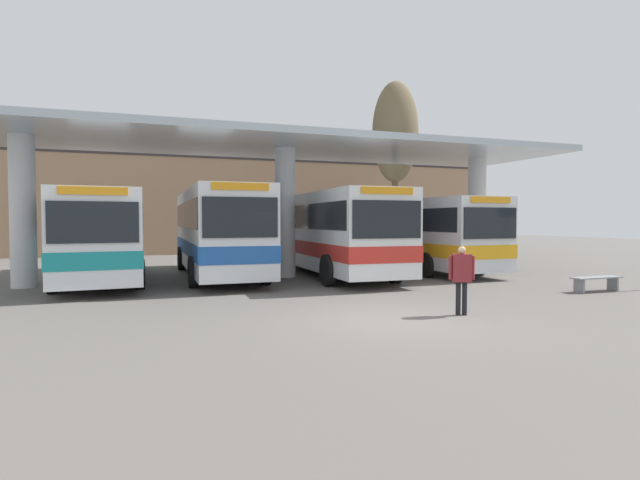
{
  "coord_description": "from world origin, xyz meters",
  "views": [
    {
      "loc": [
        -5.33,
        -9.9,
        2.22
      ],
      "look_at": [
        0.0,
        4.88,
        1.6
      ],
      "focal_mm": 28.0,
      "sensor_mm": 36.0,
      "label": 1
    }
  ],
  "objects_px": {
    "transit_bus_left_bay": "(99,233)",
    "transit_bus_right_bay": "(332,230)",
    "transit_bus_center_bay": "(217,229)",
    "transit_bus_far_right_bay": "(408,231)",
    "poplar_tree_behind_left": "(395,133)",
    "pedestrian_waiting": "(462,273)",
    "parked_car_street": "(361,238)",
    "waiting_bench_near_pillar": "(596,281)"
  },
  "relations": [
    {
      "from": "transit_bus_left_bay",
      "to": "transit_bus_right_bay",
      "type": "relative_size",
      "value": 1.1
    },
    {
      "from": "transit_bus_center_bay",
      "to": "transit_bus_far_right_bay",
      "type": "relative_size",
      "value": 0.96
    },
    {
      "from": "poplar_tree_behind_left",
      "to": "transit_bus_center_bay",
      "type": "bearing_deg",
      "value": -152.14
    },
    {
      "from": "pedestrian_waiting",
      "to": "parked_car_street",
      "type": "bearing_deg",
      "value": 95.83
    },
    {
      "from": "transit_bus_center_bay",
      "to": "waiting_bench_near_pillar",
      "type": "bearing_deg",
      "value": 141.9
    },
    {
      "from": "waiting_bench_near_pillar",
      "to": "poplar_tree_behind_left",
      "type": "relative_size",
      "value": 0.17
    },
    {
      "from": "transit_bus_right_bay",
      "to": "parked_car_street",
      "type": "height_order",
      "value": "transit_bus_right_bay"
    },
    {
      "from": "transit_bus_right_bay",
      "to": "transit_bus_far_right_bay",
      "type": "xyz_separation_m",
      "value": [
        4.32,
        1.47,
        -0.1
      ]
    },
    {
      "from": "transit_bus_right_bay",
      "to": "pedestrian_waiting",
      "type": "distance_m",
      "value": 8.97
    },
    {
      "from": "transit_bus_right_bay",
      "to": "parked_car_street",
      "type": "bearing_deg",
      "value": -118.19
    },
    {
      "from": "transit_bus_center_bay",
      "to": "pedestrian_waiting",
      "type": "xyz_separation_m",
      "value": [
        4.17,
        -10.26,
        -0.89
      ]
    },
    {
      "from": "transit_bus_far_right_bay",
      "to": "pedestrian_waiting",
      "type": "height_order",
      "value": "transit_bus_far_right_bay"
    },
    {
      "from": "transit_bus_right_bay",
      "to": "poplar_tree_behind_left",
      "type": "relative_size",
      "value": 0.99
    },
    {
      "from": "pedestrian_waiting",
      "to": "poplar_tree_behind_left",
      "type": "relative_size",
      "value": 0.16
    },
    {
      "from": "transit_bus_right_bay",
      "to": "waiting_bench_near_pillar",
      "type": "relative_size",
      "value": 5.88
    },
    {
      "from": "transit_bus_center_bay",
      "to": "transit_bus_right_bay",
      "type": "relative_size",
      "value": 1.05
    },
    {
      "from": "transit_bus_center_bay",
      "to": "transit_bus_far_right_bay",
      "type": "height_order",
      "value": "transit_bus_center_bay"
    },
    {
      "from": "parked_car_street",
      "to": "transit_bus_center_bay",
      "type": "bearing_deg",
      "value": -133.08
    },
    {
      "from": "transit_bus_right_bay",
      "to": "poplar_tree_behind_left",
      "type": "bearing_deg",
      "value": -131.4
    },
    {
      "from": "poplar_tree_behind_left",
      "to": "transit_bus_left_bay",
      "type": "bearing_deg",
      "value": -160.13
    },
    {
      "from": "waiting_bench_near_pillar",
      "to": "poplar_tree_behind_left",
      "type": "bearing_deg",
      "value": 87.38
    },
    {
      "from": "pedestrian_waiting",
      "to": "poplar_tree_behind_left",
      "type": "xyz_separation_m",
      "value": [
        6.95,
        16.15,
        6.28
      ]
    },
    {
      "from": "parked_car_street",
      "to": "transit_bus_far_right_bay",
      "type": "bearing_deg",
      "value": -97.79
    },
    {
      "from": "transit_bus_left_bay",
      "to": "parked_car_street",
      "type": "relative_size",
      "value": 2.49
    },
    {
      "from": "transit_bus_left_bay",
      "to": "waiting_bench_near_pillar",
      "type": "bearing_deg",
      "value": 146.78
    },
    {
      "from": "transit_bus_left_bay",
      "to": "transit_bus_center_bay",
      "type": "bearing_deg",
      "value": 173.39
    },
    {
      "from": "transit_bus_center_bay",
      "to": "parked_car_street",
      "type": "distance_m",
      "value": 14.7
    },
    {
      "from": "transit_bus_far_right_bay",
      "to": "pedestrian_waiting",
      "type": "relative_size",
      "value": 6.97
    },
    {
      "from": "waiting_bench_near_pillar",
      "to": "pedestrian_waiting",
      "type": "height_order",
      "value": "pedestrian_waiting"
    },
    {
      "from": "transit_bus_center_bay",
      "to": "transit_bus_far_right_bay",
      "type": "bearing_deg",
      "value": -178.35
    },
    {
      "from": "transit_bus_right_bay",
      "to": "transit_bus_center_bay",
      "type": "bearing_deg",
      "value": -15.27
    },
    {
      "from": "transit_bus_center_bay",
      "to": "transit_bus_far_right_bay",
      "type": "distance_m",
      "value": 8.71
    },
    {
      "from": "waiting_bench_near_pillar",
      "to": "transit_bus_right_bay",
      "type": "bearing_deg",
      "value": 130.56
    },
    {
      "from": "transit_bus_far_right_bay",
      "to": "poplar_tree_behind_left",
      "type": "bearing_deg",
      "value": -114.28
    },
    {
      "from": "transit_bus_center_bay",
      "to": "parked_car_street",
      "type": "bearing_deg",
      "value": -136.8
    },
    {
      "from": "transit_bus_right_bay",
      "to": "waiting_bench_near_pillar",
      "type": "xyz_separation_m",
      "value": [
        6.08,
        -7.1,
        -1.49
      ]
    },
    {
      "from": "transit_bus_left_bay",
      "to": "pedestrian_waiting",
      "type": "bearing_deg",
      "value": 126.15
    },
    {
      "from": "pedestrian_waiting",
      "to": "parked_car_street",
      "type": "distance_m",
      "value": 21.24
    },
    {
      "from": "transit_bus_right_bay",
      "to": "transit_bus_far_right_bay",
      "type": "height_order",
      "value": "transit_bus_right_bay"
    },
    {
      "from": "transit_bus_right_bay",
      "to": "pedestrian_waiting",
      "type": "relative_size",
      "value": 6.32
    },
    {
      "from": "transit_bus_left_bay",
      "to": "transit_bus_center_bay",
      "type": "height_order",
      "value": "transit_bus_center_bay"
    },
    {
      "from": "pedestrian_waiting",
      "to": "transit_bus_right_bay",
      "type": "bearing_deg",
      "value": 112.7
    }
  ]
}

